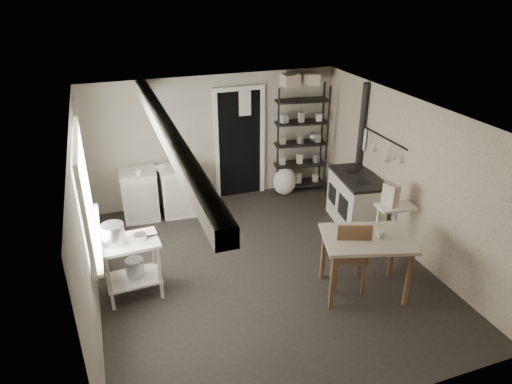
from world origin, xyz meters
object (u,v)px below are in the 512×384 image
object	(u,v)px
prep_table	(133,269)
stockpot	(113,235)
flour_sack	(285,183)
shelf_rack	(300,143)
stove	(356,200)
base_cabinets	(159,191)
work_table	(364,267)
chair	(349,255)

from	to	relation	value
prep_table	stockpot	xyz separation A→B (m)	(-0.17, 0.00, 0.54)
stockpot	flour_sack	size ratio (longest dim) A/B	0.56
shelf_rack	stove	xyz separation A→B (m)	(0.33, -1.56, -0.51)
base_cabinets	shelf_rack	distance (m)	2.76
work_table	chair	xyz separation A→B (m)	(-0.12, 0.19, 0.10)
stockpot	stove	world-z (taller)	stockpot
stockpot	shelf_rack	bearing A→B (deg)	32.57
stove	chair	distance (m)	1.76
work_table	flour_sack	size ratio (longest dim) A/B	2.07
base_cabinets	prep_table	bearing A→B (deg)	-103.82
work_table	flour_sack	distance (m)	3.10
prep_table	shelf_rack	size ratio (longest dim) A/B	0.40
stockpot	chair	world-z (taller)	stockpot
base_cabinets	shelf_rack	size ratio (longest dim) A/B	0.64
stockpot	base_cabinets	bearing A→B (deg)	68.22
shelf_rack	work_table	distance (m)	3.30
chair	base_cabinets	bearing A→B (deg)	146.00
flour_sack	stove	bearing A→B (deg)	-65.08
chair	work_table	bearing A→B (deg)	-36.39
stockpot	work_table	xyz separation A→B (m)	(3.03, -0.94, -0.56)
prep_table	chair	size ratio (longest dim) A/B	0.79
work_table	chair	bearing A→B (deg)	123.38
stockpot	stove	size ratio (longest dim) A/B	0.27
stockpot	shelf_rack	size ratio (longest dim) A/B	0.15
prep_table	chair	bearing A→B (deg)	-15.39
stockpot	base_cabinets	xyz separation A→B (m)	(0.84, 2.11, -0.48)
work_table	shelf_rack	bearing A→B (deg)	80.74
stove	flour_sack	bearing A→B (deg)	122.48
shelf_rack	chair	size ratio (longest dim) A/B	1.95
stockpot	stove	xyz separation A→B (m)	(3.88, 0.70, -0.50)
chair	stockpot	bearing A→B (deg)	-174.36
stockpot	shelf_rack	world-z (taller)	shelf_rack
prep_table	shelf_rack	distance (m)	4.11
base_cabinets	stockpot	bearing A→B (deg)	-108.03
stove	work_table	distance (m)	1.86
base_cabinets	work_table	xyz separation A→B (m)	(2.18, -3.05, -0.08)
flour_sack	chair	bearing A→B (deg)	-95.93
shelf_rack	stove	bearing A→B (deg)	-68.47
base_cabinets	stove	bearing A→B (deg)	-21.02
stockpot	work_table	distance (m)	3.22
shelf_rack	chair	distance (m)	3.13
base_cabinets	chair	xyz separation A→B (m)	(2.06, -2.86, 0.02)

